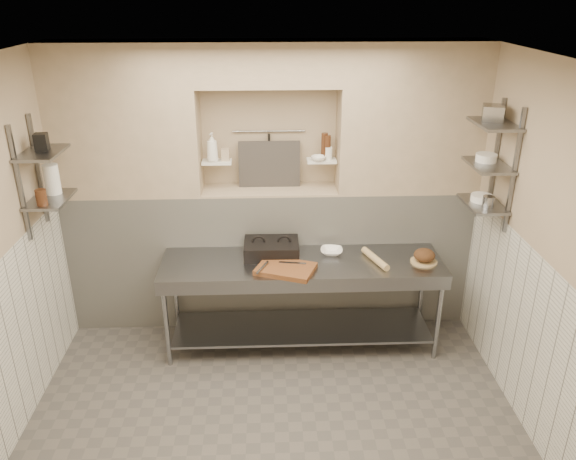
{
  "coord_description": "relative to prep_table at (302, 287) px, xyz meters",
  "views": [
    {
      "loc": [
        -0.04,
        -3.42,
        3.23
      ],
      "look_at": [
        0.14,
        0.9,
        1.35
      ],
      "focal_mm": 35.0,
      "sensor_mm": 36.0,
      "label": 1
    }
  ],
  "objects": [
    {
      "name": "floor",
      "position": [
        -0.29,
        -1.18,
        -0.69
      ],
      "size": [
        4.0,
        3.9,
        0.1
      ],
      "primitive_type": "cube",
      "color": "#55504B",
      "rests_on": "ground"
    },
    {
      "name": "ceiling",
      "position": [
        -0.29,
        -1.18,
        2.21
      ],
      "size": [
        4.0,
        3.9,
        0.1
      ],
      "primitive_type": "cube",
      "color": "silver",
      "rests_on": "ground"
    },
    {
      "name": "wall_right",
      "position": [
        1.76,
        -1.18,
        0.76
      ],
      "size": [
        0.1,
        3.9,
        2.8
      ],
      "primitive_type": "cube",
      "color": "tan",
      "rests_on": "ground"
    },
    {
      "name": "wall_back",
      "position": [
        -0.29,
        0.82,
        0.76
      ],
      "size": [
        4.0,
        0.1,
        2.8
      ],
      "primitive_type": "cube",
      "color": "tan",
      "rests_on": "ground"
    },
    {
      "name": "backwall_lower",
      "position": [
        -0.29,
        0.57,
        0.06
      ],
      "size": [
        4.0,
        0.4,
        1.4
      ],
      "primitive_type": "cube",
      "color": "silver",
      "rests_on": "floor"
    },
    {
      "name": "alcove_sill",
      "position": [
        -0.29,
        0.57,
        0.77
      ],
      "size": [
        1.3,
        0.4,
        0.02
      ],
      "primitive_type": "cube",
      "color": "tan",
      "rests_on": "backwall_lower"
    },
    {
      "name": "backwall_pillar_left",
      "position": [
        -1.61,
        0.57,
        1.46
      ],
      "size": [
        1.35,
        0.4,
        1.4
      ],
      "primitive_type": "cube",
      "color": "tan",
      "rests_on": "backwall_lower"
    },
    {
      "name": "backwall_pillar_right",
      "position": [
        1.04,
        0.57,
        1.46
      ],
      "size": [
        1.35,
        0.4,
        1.4
      ],
      "primitive_type": "cube",
      "color": "tan",
      "rests_on": "backwall_lower"
    },
    {
      "name": "backwall_header",
      "position": [
        -0.29,
        0.57,
        1.96
      ],
      "size": [
        1.3,
        0.4,
        0.4
      ],
      "primitive_type": "cube",
      "color": "tan",
      "rests_on": "backwall_lower"
    },
    {
      "name": "wainscot_left",
      "position": [
        -2.28,
        -1.18,
        0.06
      ],
      "size": [
        0.02,
        3.9,
        1.4
      ],
      "primitive_type": "cube",
      "color": "silver",
      "rests_on": "floor"
    },
    {
      "name": "wainscot_right",
      "position": [
        1.7,
        -1.18,
        0.06
      ],
      "size": [
        0.02,
        3.9,
        1.4
      ],
      "primitive_type": "cube",
      "color": "silver",
      "rests_on": "floor"
    },
    {
      "name": "alcove_shelf_left",
      "position": [
        -0.79,
        0.57,
        1.06
      ],
      "size": [
        0.28,
        0.16,
        0.02
      ],
      "primitive_type": "cube",
      "color": "white",
      "rests_on": "backwall_lower"
    },
    {
      "name": "alcove_shelf_right",
      "position": [
        0.21,
        0.57,
        1.06
      ],
      "size": [
        0.28,
        0.16,
        0.02
      ],
      "primitive_type": "cube",
      "color": "white",
      "rests_on": "backwall_lower"
    },
    {
      "name": "utensil_rail",
      "position": [
        -0.29,
        0.74,
        1.31
      ],
      "size": [
        0.7,
        0.02,
        0.02
      ],
      "primitive_type": "cylinder",
      "rotation": [
        0.0,
        1.57,
        0.0
      ],
      "color": "gray",
      "rests_on": "wall_back"
    },
    {
      "name": "hanging_steel",
      "position": [
        -0.29,
        0.72,
        1.14
      ],
      "size": [
        0.02,
        0.02,
        0.3
      ],
      "primitive_type": "cylinder",
      "color": "black",
      "rests_on": "utensil_rail"
    },
    {
      "name": "splash_panel",
      "position": [
        -0.29,
        0.67,
        1.0
      ],
      "size": [
        0.6,
        0.08,
        0.45
      ],
      "primitive_type": "cube",
      "rotation": [
        -0.14,
        0.0,
        0.0
      ],
      "color": "#383330",
      "rests_on": "alcove_sill"
    },
    {
      "name": "shelf_rail_left_a",
      "position": [
        -2.26,
        0.07,
        1.16
      ],
      "size": [
        0.03,
        0.03,
        0.95
      ],
      "primitive_type": "cube",
      "color": "slate",
      "rests_on": "wall_left"
    },
    {
      "name": "shelf_rail_left_b",
      "position": [
        -2.26,
        -0.33,
        1.16
      ],
      "size": [
        0.03,
        0.03,
        0.95
      ],
      "primitive_type": "cube",
      "color": "slate",
      "rests_on": "wall_left"
    },
    {
      "name": "wall_shelf_left_lower",
      "position": [
        -2.13,
        -0.13,
        0.96
      ],
      "size": [
        0.3,
        0.5,
        0.02
      ],
      "primitive_type": "cube",
      "color": "slate",
      "rests_on": "wall_left"
    },
    {
      "name": "wall_shelf_left_upper",
      "position": [
        -2.13,
        -0.13,
        1.36
      ],
      "size": [
        0.3,
        0.5,
        0.03
      ],
      "primitive_type": "cube",
      "color": "slate",
      "rests_on": "wall_left"
    },
    {
      "name": "shelf_rail_right_a",
      "position": [
        1.69,
        0.07,
        1.21
      ],
      "size": [
        0.03,
        0.03,
        1.05
      ],
      "primitive_type": "cube",
      "color": "slate",
      "rests_on": "wall_right"
    },
    {
      "name": "shelf_rail_right_b",
      "position": [
        1.69,
        -0.33,
        1.21
      ],
      "size": [
        0.03,
        0.03,
        1.05
      ],
      "primitive_type": "cube",
      "color": "slate",
      "rests_on": "wall_right"
    },
    {
      "name": "wall_shelf_right_lower",
      "position": [
        1.55,
        -0.13,
        0.86
      ],
      "size": [
        0.3,
        0.5,
        0.02
      ],
      "primitive_type": "cube",
      "color": "slate",
      "rests_on": "wall_right"
    },
    {
      "name": "wall_shelf_right_mid",
      "position": [
        1.55,
        -0.13,
        1.21
      ],
      "size": [
        0.3,
        0.5,
        0.02
      ],
      "primitive_type": "cube",
      "color": "slate",
      "rests_on": "wall_right"
    },
    {
      "name": "wall_shelf_right_upper",
      "position": [
        1.55,
        -0.13,
        1.56
      ],
      "size": [
        0.3,
        0.5,
        0.03
      ],
      "primitive_type": "cube",
      "color": "slate",
      "rests_on": "wall_right"
    },
    {
      "name": "prep_table",
      "position": [
        0.0,
        0.0,
        0.0
      ],
      "size": [
        2.6,
        0.7,
        0.9
      ],
      "color": "gray",
      "rests_on": "floor"
    },
    {
      "name": "panini_press",
      "position": [
        -0.28,
        0.16,
        0.33
      ],
      "size": [
        0.51,
        0.38,
        0.14
      ],
      "rotation": [
        0.0,
        0.0,
        -0.01
      ],
      "color": "black",
      "rests_on": "prep_table"
    },
    {
      "name": "cutting_board",
      "position": [
        -0.16,
        -0.17,
        0.28
      ],
      "size": [
        0.59,
        0.5,
        0.04
      ],
      "primitive_type": "cube",
      "rotation": [
        0.0,
        0.0,
        -0.37
      ],
      "color": "brown",
      "rests_on": "prep_table"
    },
    {
      "name": "knife_blade",
      "position": [
        -0.09,
        -0.1,
        0.31
      ],
      "size": [
        0.25,
        0.07,
        0.01
      ],
      "primitive_type": "cube",
      "rotation": [
        0.0,
        0.0,
        -0.16
      ],
      "color": "gray",
      "rests_on": "cutting_board"
    },
    {
      "name": "tongs",
      "position": [
        -0.36,
        -0.19,
        0.31
      ],
      "size": [
        0.11,
        0.22,
        0.02
      ],
      "primitive_type": "cylinder",
      "rotation": [
        1.57,
        0.0,
        -0.41
      ],
      "color": "gray",
      "rests_on": "cutting_board"
    },
    {
      "name": "mixing_bowl",
      "position": [
        0.29,
        0.16,
        0.28
      ],
      "size": [
        0.23,
        0.23,
        0.05
      ],
      "primitive_type": "imported",
      "rotation": [
        0.0,
        0.0,
        -0.13
      ],
      "color": "white",
      "rests_on": "prep_table"
    },
    {
      "name": "rolling_pin",
      "position": [
        0.67,
        -0.02,
        0.29
      ],
      "size": [
        0.2,
        0.41,
        0.06
      ],
      "primitive_type": "cylinder",
      "rotation": [
        1.57,
        0.0,
        0.34
      ],
      "color": "tan",
      "rests_on": "prep_table"
    },
    {
      "name": "bread_board",
      "position": [
        1.12,
        -0.05,
        0.26
      ],
      "size": [
        0.24,
        0.24,
        0.01
      ],
      "primitive_type": "cylinder",
      "color": "tan",
      "rests_on": "prep_table"
    },
    {
      "name": "bread_loaf",
      "position": [
        1.12,
        -0.05,
        0.33
      ],
      "size": [
        0.19,
        0.19,
        0.12
      ],
      "primitive_type": "ellipsoid",
      "color": "#4C2D19",
      "rests_on": "bread_board"
    },
    {
      "name": "bottle_soap",
      "position": [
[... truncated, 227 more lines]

